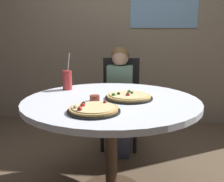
% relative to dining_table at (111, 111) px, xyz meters
% --- Properties ---
extents(wall_with_window, '(5.20, 0.14, 2.90)m').
position_rel_dining_table_xyz_m(wall_with_window, '(0.00, 1.84, 0.79)').
color(wall_with_window, gray).
rests_on(wall_with_window, ground_plane).
extents(dining_table, '(1.27, 1.27, 0.75)m').
position_rel_dining_table_xyz_m(dining_table, '(0.00, 0.00, 0.00)').
color(dining_table, silver).
rests_on(dining_table, ground_plane).
extents(chair_wooden, '(0.41, 0.41, 0.95)m').
position_rel_dining_table_xyz_m(chair_wooden, '(0.00, 0.98, -0.13)').
color(chair_wooden, black).
rests_on(chair_wooden, ground_plane).
extents(diner_child, '(0.26, 0.41, 1.08)m').
position_rel_dining_table_xyz_m(diner_child, '(-0.00, 0.80, -0.17)').
color(diner_child, '#3F4766').
rests_on(diner_child, ground_plane).
extents(pizza_veggie, '(0.32, 0.32, 0.05)m').
position_rel_dining_table_xyz_m(pizza_veggie, '(-0.07, -0.33, 0.11)').
color(pizza_veggie, black).
rests_on(pizza_veggie, dining_table).
extents(pizza_cheese, '(0.35, 0.35, 0.05)m').
position_rel_dining_table_xyz_m(pizza_cheese, '(0.12, 0.03, 0.11)').
color(pizza_cheese, black).
rests_on(pizza_cheese, dining_table).
extents(soda_cup, '(0.08, 0.08, 0.31)m').
position_rel_dining_table_xyz_m(soda_cup, '(-0.40, 0.30, 0.17)').
color(soda_cup, '#B73333').
rests_on(soda_cup, dining_table).
extents(sauce_bowl, '(0.07, 0.07, 0.04)m').
position_rel_dining_table_xyz_m(sauce_bowl, '(-0.11, -0.06, 0.11)').
color(sauce_bowl, brown).
rests_on(sauce_bowl, dining_table).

